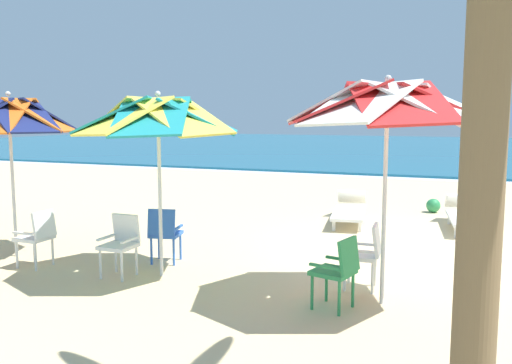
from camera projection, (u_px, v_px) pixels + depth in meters
name	position (u px, v px, depth m)	size (l,w,h in m)	color
ground_plane	(405.00, 251.00, 9.06)	(80.00, 80.00, 0.00)	beige
sea	(456.00, 148.00, 35.80)	(80.00, 36.00, 0.10)	#19607F
surf_foam	(440.00, 180.00, 18.93)	(80.00, 0.70, 0.01)	white
beach_umbrella_0	(387.00, 106.00, 6.25)	(2.44, 2.44, 2.72)	silver
plastic_chair_0	(366.00, 252.00, 7.04)	(0.49, 0.47, 0.87)	white
plastic_chair_1	(338.00, 268.00, 6.30)	(0.56, 0.53, 0.87)	#2D8C4C
beach_umbrella_1	(158.00, 118.00, 7.41)	(2.34, 2.34, 2.59)	silver
plastic_chair_2	(164.00, 231.00, 8.27)	(0.53, 0.55, 0.87)	blue
plastic_chair_3	(121.00, 241.00, 7.64)	(0.44, 0.47, 0.87)	white
beach_umbrella_2	(9.00, 117.00, 8.48)	(2.08, 2.08, 2.63)	silver
plastic_chair_4	(38.00, 235.00, 8.06)	(0.47, 0.44, 0.87)	white
sun_lounger_0	(465.00, 215.00, 10.80)	(0.89, 2.21, 0.62)	white
sun_lounger_1	(349.00, 210.00, 11.39)	(0.95, 2.22, 0.62)	white
palm_tree_0	(493.00, 30.00, 3.49)	(3.35, 2.79, 4.29)	brown
beach_ball	(433.00, 206.00, 12.63)	(0.33, 0.33, 0.33)	#2D8C4C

